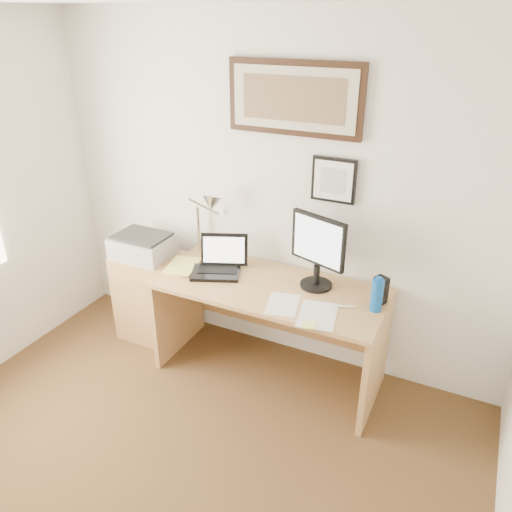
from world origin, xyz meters
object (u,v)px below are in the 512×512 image
Objects in this scene: book at (169,265)px; laptop at (219,264)px; side_cabinet at (152,296)px; printer at (143,246)px; lcd_monitor at (318,248)px; desk at (274,309)px; water_bottle at (377,295)px.

laptop reaches higher than book.
printer reaches higher than side_cabinet.
book is 0.55× the size of lcd_monitor.
side_cabinet is 0.79m from laptop.
desk is at bearing 2.63° from printer.
desk is 3.88× the size of laptop.
water_bottle is 0.41× the size of lcd_monitor.
desk is 3.08× the size of lcd_monitor.
lcd_monitor is at bearing 3.35° from side_cabinet.
water_bottle is 1.83m from printer.
printer is (-0.30, 0.09, 0.06)m from book.
desk is at bearing 1.89° from side_cabinet.
water_bottle is 0.13× the size of desk.
book is 0.70× the size of laptop.
water_bottle is at bearing -1.16° from side_cabinet.
lcd_monitor is at bearing 8.74° from desk.
water_bottle is (1.80, -0.04, 0.49)m from side_cabinet.
printer is at bearing -176.09° from lcd_monitor.
book is (0.28, -0.10, 0.40)m from side_cabinet.
side_cabinet is 3.38× the size of water_bottle.
water_bottle is 1.53m from book.
desk is at bearing 9.93° from book.
side_cabinet is at bearing 178.84° from water_bottle.
book is 0.18× the size of desk.
side_cabinet is 1.52m from lcd_monitor.
desk is (0.79, 0.14, -0.25)m from book.
water_bottle reaches higher than side_cabinet.
printer reaches higher than book.
desk is at bearing -171.26° from lcd_monitor.
water_bottle reaches higher than printer.
laptop is (0.65, -0.02, 0.44)m from side_cabinet.
desk is (1.07, 0.04, 0.15)m from side_cabinet.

